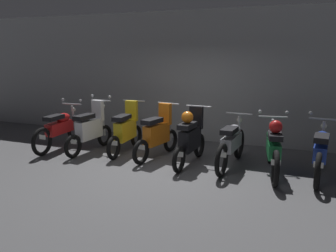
{
  "coord_description": "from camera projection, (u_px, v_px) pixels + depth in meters",
  "views": [
    {
      "loc": [
        2.5,
        -5.91,
        2.27
      ],
      "look_at": [
        -0.12,
        0.7,
        0.75
      ],
      "focal_mm": 36.42,
      "sensor_mm": 36.0,
      "label": 1
    }
  ],
  "objects": [
    {
      "name": "motorbike_slot_4",
      "position": [
        190.0,
        138.0,
        7.03
      ],
      "size": [
        0.56,
        1.68,
        1.18
      ],
      "color": "black",
      "rests_on": "ground"
    },
    {
      "name": "motorbike_slot_3",
      "position": [
        158.0,
        134.0,
        7.5
      ],
      "size": [
        0.58,
        1.67,
        1.18
      ],
      "color": "black",
      "rests_on": "ground"
    },
    {
      "name": "motorbike_slot_1",
      "position": [
        90.0,
        129.0,
        7.97
      ],
      "size": [
        0.59,
        1.68,
        1.29
      ],
      "color": "black",
      "rests_on": "ground"
    },
    {
      "name": "motorbike_slot_7",
      "position": [
        321.0,
        151.0,
        6.3
      ],
      "size": [
        0.59,
        1.95,
        1.15
      ],
      "color": "black",
      "rests_on": "ground"
    },
    {
      "name": "motorbike_slot_2",
      "position": [
        126.0,
        130.0,
        7.89
      ],
      "size": [
        0.56,
        1.68,
        1.18
      ],
      "color": "black",
      "rests_on": "ground"
    },
    {
      "name": "motorbike_slot_0",
      "position": [
        60.0,
        128.0,
        8.23
      ],
      "size": [
        0.59,
        1.95,
        1.15
      ],
      "color": "black",
      "rests_on": "ground"
    },
    {
      "name": "motorbike_slot_5",
      "position": [
        232.0,
        143.0,
        6.89
      ],
      "size": [
        0.56,
        1.95,
        1.03
      ],
      "color": "black",
      "rests_on": "ground"
    },
    {
      "name": "back_wall",
      "position": [
        201.0,
        77.0,
        8.87
      ],
      "size": [
        16.0,
        0.3,
        3.34
      ],
      "primitive_type": "cube",
      "color": "gray",
      "rests_on": "ground"
    },
    {
      "name": "motorbike_slot_6",
      "position": [
        273.0,
        147.0,
        6.45
      ],
      "size": [
        0.58,
        1.94,
        1.15
      ],
      "color": "black",
      "rests_on": "ground"
    },
    {
      "name": "ground_plane",
      "position": [
        161.0,
        170.0,
        6.74
      ],
      "size": [
        80.0,
        80.0,
        0.0
      ],
      "primitive_type": "plane",
      "color": "#4C4C4F"
    }
  ]
}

